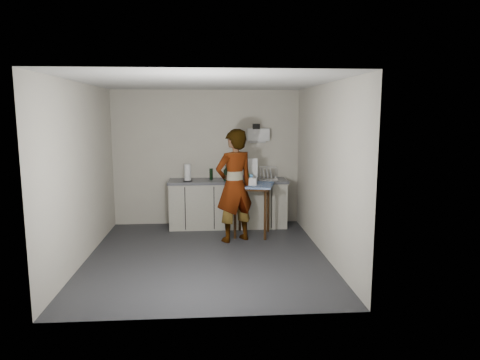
{
  "coord_description": "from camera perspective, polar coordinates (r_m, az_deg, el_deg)",
  "views": [
    {
      "loc": [
        0.05,
        -6.3,
        2.16
      ],
      "look_at": [
        0.54,
        0.45,
        1.1
      ],
      "focal_mm": 32.0,
      "sensor_mm": 36.0,
      "label": 1
    }
  ],
  "objects": [
    {
      "name": "paper_towel",
      "position": [
        7.99,
        -7.0,
        0.93
      ],
      "size": [
        0.18,
        0.18,
        0.32
      ],
      "color": "black",
      "rests_on": "kitchen_counter"
    },
    {
      "name": "bakery_box",
      "position": [
        7.52,
        1.1,
        0.21
      ],
      "size": [
        0.36,
        0.37,
        0.44
      ],
      "rotation": [
        0.0,
        0.0,
        -0.16
      ],
      "color": "white",
      "rests_on": "side_table"
    },
    {
      "name": "standing_man",
      "position": [
        7.18,
        -0.75,
        -0.77
      ],
      "size": [
        0.83,
        0.73,
        1.91
      ],
      "primitive_type": "imported",
      "rotation": [
        0.0,
        0.0,
        3.62
      ],
      "color": "#B2A593",
      "rests_on": "ground"
    },
    {
      "name": "wall_back",
      "position": [
        8.34,
        -4.48,
        2.96
      ],
      "size": [
        3.6,
        0.02,
        2.6
      ],
      "primitive_type": "cube",
      "color": "beige",
      "rests_on": "ground"
    },
    {
      "name": "side_table",
      "position": [
        7.55,
        1.62,
        -1.43
      ],
      "size": [
        0.86,
        0.86,
        0.93
      ],
      "rotation": [
        0.0,
        0.0,
        -0.23
      ],
      "color": "#3C210D",
      "rests_on": "ground"
    },
    {
      "name": "ground",
      "position": [
        6.66,
        -4.42,
        -10.05
      ],
      "size": [
        4.0,
        4.0,
        0.0
      ],
      "primitive_type": "plane",
      "color": "#292A2E",
      "rests_on": "ground"
    },
    {
      "name": "dish_rack",
      "position": [
        8.15,
        3.69,
        0.46
      ],
      "size": [
        0.35,
        0.26,
        0.24
      ],
      "color": "white",
      "rests_on": "kitchen_counter"
    },
    {
      "name": "kitchen_counter",
      "position": [
        8.19,
        -1.61,
        -3.31
      ],
      "size": [
        2.24,
        0.62,
        0.91
      ],
      "color": "black",
      "rests_on": "ground"
    },
    {
      "name": "wall_shelf",
      "position": [
        8.29,
        2.45,
        6.04
      ],
      "size": [
        0.42,
        0.18,
        0.37
      ],
      "color": "white",
      "rests_on": "ground"
    },
    {
      "name": "ceiling",
      "position": [
        6.32,
        -4.71,
        12.82
      ],
      "size": [
        3.6,
        4.0,
        0.01
      ],
      "primitive_type": "cube",
      "color": "silver",
      "rests_on": "wall_back"
    },
    {
      "name": "wall_right",
      "position": [
        6.59,
        11.19,
        1.23
      ],
      "size": [
        0.02,
        4.0,
        2.6
      ],
      "primitive_type": "cube",
      "color": "beige",
      "rests_on": "ground"
    },
    {
      "name": "soap_bottle",
      "position": [
        7.98,
        -1.86,
        0.95
      ],
      "size": [
        0.16,
        0.16,
        0.29
      ],
      "primitive_type": "imported",
      "rotation": [
        0.0,
        0.0,
        0.63
      ],
      "color": "black",
      "rests_on": "kitchen_counter"
    },
    {
      "name": "dark_bottle",
      "position": [
        8.13,
        -3.88,
        0.8
      ],
      "size": [
        0.06,
        0.06,
        0.21
      ],
      "primitive_type": "cylinder",
      "color": "black",
      "rests_on": "kitchen_counter"
    },
    {
      "name": "wall_left",
      "position": [
        6.62,
        -20.25,
        0.88
      ],
      "size": [
        0.02,
        4.0,
        2.6
      ],
      "primitive_type": "cube",
      "color": "beige",
      "rests_on": "ground"
    },
    {
      "name": "soda_can",
      "position": [
        8.11,
        -1.24,
        0.51
      ],
      "size": [
        0.07,
        0.07,
        0.13
      ],
      "primitive_type": "cylinder",
      "color": "red",
      "rests_on": "kitchen_counter"
    }
  ]
}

